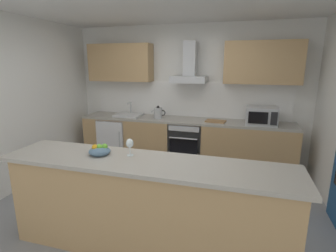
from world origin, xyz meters
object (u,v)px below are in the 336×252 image
(chopping_board, at_px, (216,121))
(fruit_bowl, at_px, (100,151))
(oven, at_px, (187,143))
(range_hood, at_px, (190,70))
(wine_glass, at_px, (130,144))
(refrigerator, at_px, (116,139))
(sink, at_px, (129,115))
(kettle, at_px, (158,113))
(microwave, at_px, (261,116))

(chopping_board, bearing_deg, fruit_bowl, -112.61)
(oven, bearing_deg, range_hood, 90.00)
(range_hood, bearing_deg, oven, -90.00)
(range_hood, relative_size, wine_glass, 4.05)
(refrigerator, xyz_separation_m, wine_glass, (1.33, -2.23, 0.68))
(oven, height_order, sink, sink)
(kettle, bearing_deg, refrigerator, 178.03)
(microwave, bearing_deg, sink, 179.08)
(oven, xyz_separation_m, kettle, (-0.55, -0.03, 0.55))
(microwave, distance_m, chopping_board, 0.76)
(microwave, height_order, chopping_board, microwave)
(kettle, distance_m, range_hood, 0.97)
(kettle, relative_size, range_hood, 0.40)
(refrigerator, height_order, kettle, kettle)
(fruit_bowl, bearing_deg, wine_glass, 11.00)
(sink, bearing_deg, chopping_board, -1.18)
(oven, relative_size, microwave, 1.60)
(refrigerator, bearing_deg, sink, 2.80)
(sink, distance_m, range_hood, 1.45)
(oven, height_order, fruit_bowl, fruit_bowl)
(kettle, distance_m, wine_glass, 2.24)
(sink, relative_size, fruit_bowl, 2.27)
(microwave, distance_m, wine_glass, 2.60)
(sink, height_order, chopping_board, sink)
(kettle, relative_size, fruit_bowl, 1.31)
(oven, xyz_separation_m, chopping_board, (0.51, -0.02, 0.45))
(refrigerator, height_order, range_hood, range_hood)
(fruit_bowl, bearing_deg, range_hood, 79.90)
(microwave, distance_m, range_hood, 1.47)
(refrigerator, distance_m, wine_glass, 2.68)
(sink, bearing_deg, kettle, -4.12)
(sink, bearing_deg, refrigerator, -177.20)
(oven, distance_m, microwave, 1.39)
(oven, height_order, refrigerator, oven)
(range_hood, relative_size, fruit_bowl, 3.27)
(kettle, height_order, chopping_board, kettle)
(sink, bearing_deg, wine_glass, -64.92)
(sink, height_order, kettle, sink)
(kettle, bearing_deg, microwave, 0.18)
(chopping_board, bearing_deg, microwave, -0.32)
(oven, distance_m, sink, 1.26)
(microwave, bearing_deg, refrigerator, 179.47)
(refrigerator, bearing_deg, fruit_bowl, -66.05)
(oven, height_order, microwave, microwave)
(oven, bearing_deg, refrigerator, -179.89)
(microwave, distance_m, sink, 2.43)
(oven, relative_size, chopping_board, 2.35)
(refrigerator, bearing_deg, microwave, -0.53)
(microwave, height_order, wine_glass, microwave)
(refrigerator, xyz_separation_m, microwave, (2.71, -0.03, 0.62))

